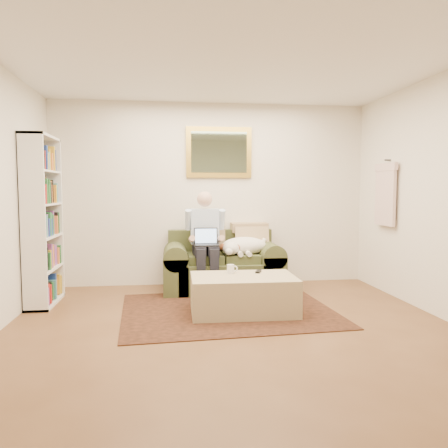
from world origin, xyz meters
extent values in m
cube|color=brown|center=(0.00, 0.00, 0.00)|extent=(4.50, 5.00, 0.01)
cube|color=white|center=(0.00, 0.00, 2.60)|extent=(4.50, 5.00, 0.01)
cube|color=silver|center=(0.00, 2.50, 1.30)|extent=(4.50, 0.01, 2.60)
cube|color=black|center=(0.04, 1.03, 0.01)|extent=(2.46, 2.02, 0.01)
cube|color=#4D572E|center=(0.11, 2.03, 0.20)|extent=(1.21, 0.78, 0.39)
cube|color=#4D572E|center=(0.11, 2.37, 0.60)|extent=(1.47, 0.17, 0.40)
cube|color=#4D572E|center=(-0.53, 2.03, 0.24)|extent=(0.32, 0.78, 0.81)
cube|color=#4D572E|center=(0.75, 2.03, 0.24)|extent=(0.32, 0.78, 0.81)
cube|color=#4D572E|center=(-0.13, 1.98, 0.45)|extent=(0.46, 0.52, 0.11)
cube|color=#4D572E|center=(0.35, 1.98, 0.45)|extent=(0.46, 0.52, 0.11)
cube|color=black|center=(-0.13, 1.80, 0.65)|extent=(0.31, 0.22, 0.02)
cube|color=black|center=(-0.13, 1.91, 0.76)|extent=(0.31, 0.06, 0.21)
cube|color=#99BFF2|center=(-0.13, 1.90, 0.76)|extent=(0.28, 0.04, 0.18)
cube|color=tan|center=(0.20, 0.91, 0.21)|extent=(1.16, 0.75, 0.42)
cylinder|color=white|center=(0.08, 1.08, 0.47)|extent=(0.08, 0.08, 0.10)
cube|color=black|center=(0.41, 1.10, 0.43)|extent=(0.10, 0.16, 0.02)
cube|color=gold|center=(0.11, 2.48, 1.90)|extent=(0.94, 0.04, 0.72)
cube|color=gray|center=(0.11, 2.46, 1.90)|extent=(0.80, 0.01, 0.58)
camera|label=1|loc=(-0.61, -3.78, 1.37)|focal=35.00mm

